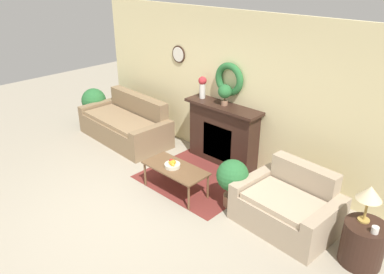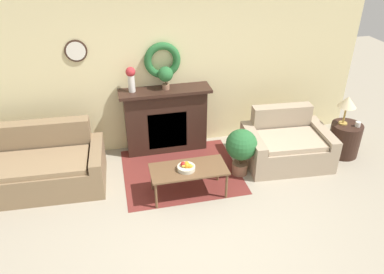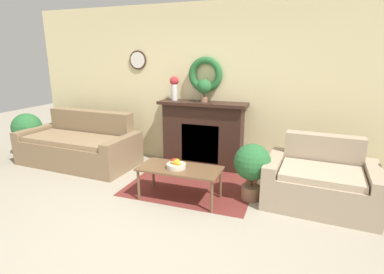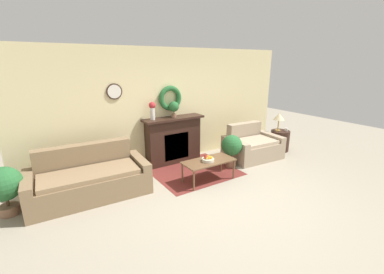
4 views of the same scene
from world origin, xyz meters
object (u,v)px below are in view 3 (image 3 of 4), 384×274
potted_plant_on_mantel (204,87)px  loveseat_right (320,182)px  couch_left (80,146)px  potted_plant_floor_by_loveseat (252,165)px  fireplace (203,134)px  potted_plant_floor_by_couch (27,129)px  coffee_table (180,171)px  fruit_bowl (176,165)px  vase_on_mantel_left (174,86)px

potted_plant_on_mantel → loveseat_right: bearing=-23.5°
couch_left → potted_plant_floor_by_loveseat: 3.11m
fireplace → potted_plant_floor_by_couch: fireplace is taller
couch_left → potted_plant_floor_by_couch: couch_left is taller
fireplace → potted_plant_on_mantel: bearing=-35.5°
potted_plant_on_mantel → potted_plant_floor_by_loveseat: 1.63m
fireplace → coffee_table: bearing=-85.5°
coffee_table → loveseat_right: bearing=15.9°
fireplace → potted_plant_floor_by_couch: (-3.34, -0.55, -0.07)m
fruit_bowl → vase_on_mantel_left: 1.69m
loveseat_right → potted_plant_on_mantel: (-1.82, 0.79, 1.06)m
loveseat_right → potted_plant_floor_by_loveseat: size_ratio=1.82×
potted_plant_floor_by_couch → potted_plant_on_mantel: bearing=9.0°
loveseat_right → potted_plant_on_mantel: size_ratio=3.73×
vase_on_mantel_left → loveseat_right: bearing=-19.0°
loveseat_right → fruit_bowl: bearing=-159.6°
coffee_table → potted_plant_on_mantel: bearing=93.7°
vase_on_mantel_left → potted_plant_floor_by_couch: 3.00m
couch_left → fireplace: bearing=18.7°
fruit_bowl → coffee_table: bearing=34.7°
coffee_table → potted_plant_floor_by_couch: bearing=167.7°
potted_plant_floor_by_loveseat → fireplace: bearing=135.3°
couch_left → potted_plant_floor_by_loveseat: couch_left is taller
couch_left → potted_plant_floor_by_loveseat: (3.08, -0.38, 0.17)m
potted_plant_on_mantel → fireplace: bearing=144.5°
fireplace → fruit_bowl: 1.33m
vase_on_mantel_left → potted_plant_floor_by_couch: size_ratio=0.50×
coffee_table → fruit_bowl: size_ratio=4.31×
potted_plant_floor_by_couch → loveseat_right: bearing=-2.8°
fireplace → potted_plant_on_mantel: 0.79m
potted_plant_on_mantel → coffee_table: bearing=-86.3°
couch_left → loveseat_right: bearing=-0.3°
fruit_bowl → couch_left: bearing=161.4°
fireplace → potted_plant_floor_by_couch: bearing=-170.7°
potted_plant_floor_by_couch → potted_plant_floor_by_loveseat: bearing=-5.7°
fireplace → potted_plant_on_mantel: potted_plant_on_mantel is taller
coffee_table → vase_on_mantel_left: vase_on_mantel_left is taller
fireplace → potted_plant_floor_by_loveseat: fireplace is taller
potted_plant_floor_by_loveseat → vase_on_mantel_left: bearing=146.8°
fireplace → loveseat_right: size_ratio=1.07×
couch_left → coffee_table: (2.19, -0.70, 0.09)m
loveseat_right → potted_plant_on_mantel: 2.25m
vase_on_mantel_left → fruit_bowl: bearing=-66.4°
vase_on_mantel_left → potted_plant_on_mantel: bearing=-2.1°
fireplace → coffee_table: fireplace is taller
fireplace → vase_on_mantel_left: 0.95m
loveseat_right → potted_plant_floor_by_loveseat: loveseat_right is taller
loveseat_right → vase_on_mantel_left: 2.71m
couch_left → vase_on_mantel_left: (1.57, 0.61, 1.05)m
fruit_bowl → potted_plant_on_mantel: (-0.04, 1.31, 0.87)m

